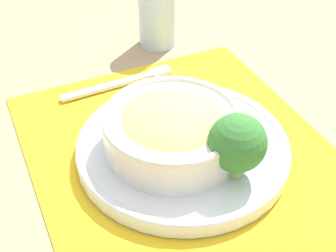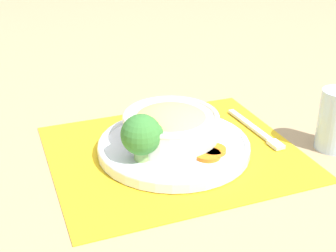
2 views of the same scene
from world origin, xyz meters
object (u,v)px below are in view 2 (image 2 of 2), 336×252
(broccoli_floret, at_px, (142,135))
(water_glass, at_px, (336,123))
(bowl, at_px, (170,125))
(fork, at_px, (259,132))

(broccoli_floret, relative_size, water_glass, 0.71)
(broccoli_floret, height_order, water_glass, water_glass)
(broccoli_floret, bearing_deg, bowl, -144.90)
(bowl, height_order, fork, bowl)
(bowl, bearing_deg, water_glass, 160.34)
(broccoli_floret, distance_m, water_glass, 0.36)
(bowl, distance_m, water_glass, 0.30)
(bowl, distance_m, broccoli_floret, 0.08)
(broccoli_floret, distance_m, fork, 0.26)
(broccoli_floret, xyz_separation_m, water_glass, (-0.35, 0.05, -0.02))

